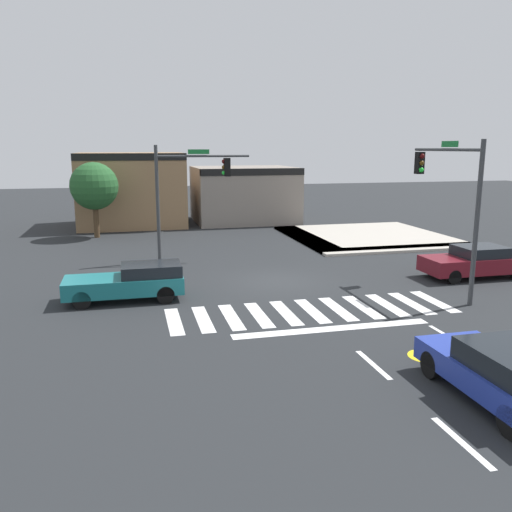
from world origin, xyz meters
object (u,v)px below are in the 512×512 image
at_px(roadside_tree, 94,186).
at_px(car_maroon, 475,262).
at_px(traffic_signal_southeast, 451,189).
at_px(traffic_signal_northwest, 189,183).
at_px(car_teal, 130,282).
at_px(car_blue, 503,373).

bearing_deg(roadside_tree, car_maroon, -41.45).
bearing_deg(traffic_signal_southeast, traffic_signal_northwest, 46.29).
height_order(car_teal, car_maroon, car_maroon).
bearing_deg(car_teal, roadside_tree, -82.42).
height_order(traffic_signal_southeast, car_teal, traffic_signal_southeast).
bearing_deg(car_teal, car_maroon, -179.89).
relative_size(car_teal, roadside_tree, 0.91).
distance_m(traffic_signal_southeast, car_teal, 13.16).
xyz_separation_m(traffic_signal_southeast, car_blue, (-4.16, -8.72, -3.53)).
height_order(traffic_signal_northwest, car_maroon, traffic_signal_northwest).
xyz_separation_m(car_maroon, roadside_tree, (-17.50, 15.45, 2.64)).
xyz_separation_m(traffic_signal_northwest, car_teal, (-3.16, -6.96, -3.33)).
relative_size(car_blue, car_teal, 0.97).
bearing_deg(car_teal, traffic_signal_northwest, -114.42).
bearing_deg(traffic_signal_southeast, roadside_tree, 39.84).
bearing_deg(traffic_signal_northwest, roadside_tree, 121.47).
bearing_deg(traffic_signal_northwest, car_teal, -114.42).
bearing_deg(car_blue, car_teal, 37.98).
height_order(traffic_signal_northwest, roadside_tree, traffic_signal_northwest).
bearing_deg(traffic_signal_southeast, car_blue, 154.52).
bearing_deg(roadside_tree, traffic_signal_southeast, -50.16).
xyz_separation_m(traffic_signal_northwest, roadside_tree, (-5.22, 8.53, -0.70)).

